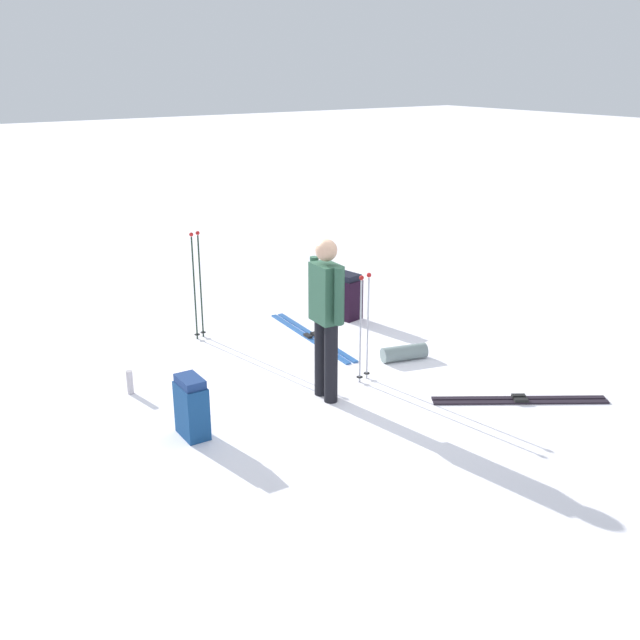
# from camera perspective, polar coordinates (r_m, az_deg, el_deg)

# --- Properties ---
(ground_plane) EXTENTS (80.00, 80.00, 0.00)m
(ground_plane) POSITION_cam_1_polar(r_m,az_deg,el_deg) (8.18, 0.00, -4.63)
(ground_plane) COLOR white
(skier_standing) EXTENTS (0.24, 0.57, 1.70)m
(skier_standing) POSITION_cam_1_polar(r_m,az_deg,el_deg) (7.39, 0.48, 0.66)
(skier_standing) COLOR black
(skier_standing) RESTS_ON ground_plane
(ski_pair_near) EXTENTS (1.61, 1.14, 0.05)m
(ski_pair_near) POSITION_cam_1_polar(r_m,az_deg,el_deg) (7.94, 15.26, -6.02)
(ski_pair_near) COLOR black
(ski_pair_near) RESTS_ON ground_plane
(ski_pair_far) EXTENTS (0.33, 2.00, 0.05)m
(ski_pair_far) POSITION_cam_1_polar(r_m,az_deg,el_deg) (9.38, -0.67, -1.31)
(ski_pair_far) COLOR #27579F
(ski_pair_far) RESTS_ON ground_plane
(backpack_large_dark) EXTENTS (0.34, 0.42, 0.63)m
(backpack_large_dark) POSITION_cam_1_polar(r_m,az_deg,el_deg) (10.03, 2.04, 1.85)
(backpack_large_dark) COLOR black
(backpack_large_dark) RESTS_ON ground_plane
(backpack_bright) EXTENTS (0.22, 0.37, 0.60)m
(backpack_bright) POSITION_cam_1_polar(r_m,az_deg,el_deg) (6.98, -9.95, -6.71)
(backpack_bright) COLOR navy
(backpack_bright) RESTS_ON ground_plane
(ski_poles_planted_near) EXTENTS (0.17, 0.10, 1.38)m
(ski_poles_planted_near) POSITION_cam_1_polar(r_m,az_deg,el_deg) (9.27, -9.53, 3.05)
(ski_poles_planted_near) COLOR black
(ski_poles_planted_near) RESTS_ON ground_plane
(ski_poles_planted_far) EXTENTS (0.20, 0.11, 1.22)m
(ski_poles_planted_far) POSITION_cam_1_polar(r_m,az_deg,el_deg) (7.92, 3.47, -0.18)
(ski_poles_planted_far) COLOR #B3B5BE
(ski_poles_planted_far) RESTS_ON ground_plane
(sleeping_mat_rolled) EXTENTS (0.58, 0.31, 0.18)m
(sleeping_mat_rolled) POSITION_cam_1_polar(r_m,az_deg,el_deg) (8.72, 6.56, -2.55)
(sleeping_mat_rolled) COLOR slate
(sleeping_mat_rolled) RESTS_ON ground_plane
(thermos_bottle) EXTENTS (0.07, 0.07, 0.26)m
(thermos_bottle) POSITION_cam_1_polar(r_m,az_deg,el_deg) (8.04, -14.56, -4.72)
(thermos_bottle) COLOR #B8AFB5
(thermos_bottle) RESTS_ON ground_plane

